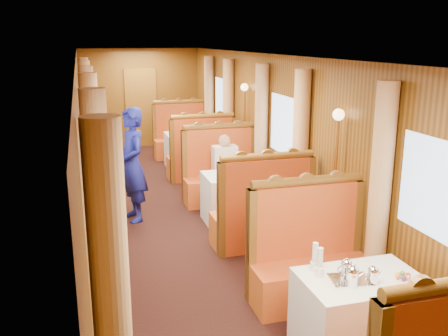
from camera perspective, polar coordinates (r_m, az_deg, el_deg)
name	(u,v)px	position (r m, az deg, el deg)	size (l,w,h in m)	color
floor	(191,226)	(7.59, -3.75, -6.59)	(3.00, 12.00, 0.01)	black
ceiling	(188,56)	(7.08, -4.09, 12.63)	(3.00, 12.00, 0.01)	silver
wall_far	(141,98)	(13.09, -9.50, 7.87)	(3.00, 2.50, 0.01)	brown
wall_left	(82,151)	(7.08, -15.87, 1.90)	(12.00, 2.50, 0.01)	brown
wall_right	(286,139)	(7.68, 7.11, 3.30)	(12.00, 2.50, 0.01)	brown
doorway_far	(141,108)	(13.09, -9.44, 6.77)	(0.80, 0.04, 2.00)	brown
table_near	(359,317)	(4.71, 15.22, -16.07)	(1.05, 0.72, 0.75)	white
banquette_near_aft	(309,263)	(5.47, 9.75, -10.65)	(1.30, 0.55, 1.34)	#AD2813
table_mid	(239,198)	(7.64, 1.71, -3.42)	(1.05, 0.72, 0.75)	white
banquette_mid_fwd	(262,217)	(6.72, 4.34, -5.59)	(1.30, 0.55, 1.34)	#AD2813
banquette_mid_aft	(221,178)	(8.56, -0.34, -1.10)	(1.30, 0.55, 1.34)	#AD2813
table_far	(190,150)	(10.92, -3.86, 2.06)	(1.05, 0.72, 0.75)	white
banquette_far_fwd	(201,158)	(9.94, -2.62, 1.11)	(1.30, 0.55, 1.34)	#AD2813
banquette_far_aft	(181,139)	(11.88, -4.90, 3.30)	(1.30, 0.55, 1.34)	#AD2813
tea_tray	(350,280)	(4.45, 14.25, -12.30)	(0.34, 0.26, 0.01)	silver
teapot_left	(352,279)	(4.34, 14.43, -12.13)	(0.18, 0.13, 0.14)	silver
teapot_right	(373,277)	(4.43, 16.64, -11.87)	(0.15, 0.11, 0.12)	silver
teapot_back	(346,270)	(4.49, 13.78, -11.24)	(0.15, 0.12, 0.13)	silver
fruit_plate	(403,278)	(4.59, 19.75, -11.71)	(0.20, 0.20, 0.05)	white
cup_inboard	(320,265)	(4.43, 10.88, -10.85)	(0.08, 0.08, 0.26)	white
cup_outboard	(315,260)	(4.52, 10.35, -10.27)	(0.08, 0.08, 0.26)	white
rose_vase_mid	(237,163)	(7.49, 1.48, 0.60)	(0.06, 0.06, 0.36)	silver
rose_vase_far	(191,125)	(10.79, -3.77, 4.89)	(0.06, 0.06, 0.36)	silver
window_left_near	(88,227)	(3.66, -15.31, -6.57)	(1.20, 0.90, 0.01)	#93ADD1
curtain_left_near_a	(112,318)	(3.07, -12.63, -16.38)	(0.22, 0.22, 2.35)	tan
curtain_left_near_b	(101,224)	(4.49, -13.92, -6.25)	(0.22, 0.22, 2.35)	tan
window_right_near	(444,193)	(4.70, 23.82, -2.60)	(1.20, 0.90, 0.01)	#93ADD1
curtain_right_near_b	(379,197)	(5.31, 17.34, -3.21)	(0.22, 0.22, 2.35)	tan
window_left_mid	(83,136)	(7.04, -15.86, 3.49)	(1.20, 0.90, 0.01)	#93ADD1
curtain_left_mid_a	(94,170)	(6.34, -14.67, -0.17)	(0.22, 0.22, 2.35)	tan
curtain_left_mid_b	(90,144)	(7.86, -15.01, 2.62)	(0.22, 0.22, 2.35)	tan
window_right_mid	(286,126)	(7.64, 7.06, 4.77)	(1.20, 0.90, 0.01)	#93ADD1
curtain_right_mid_a	(300,156)	(6.95, 8.68, 1.42)	(0.22, 0.22, 2.35)	tan
curtain_right_mid_b	(261,135)	(8.36, 4.26, 3.77)	(0.22, 0.22, 2.35)	tan
window_left_far	(81,105)	(10.50, -16.05, 6.98)	(1.20, 0.90, 0.01)	#93ADD1
curtain_left_far_a	(88,124)	(9.77, -15.29, 4.87)	(0.22, 0.22, 2.35)	tan
curtain_left_far_b	(86,113)	(11.31, -15.45, 6.13)	(0.22, 0.22, 2.35)	tan
window_right_far	(223,100)	(10.91, -0.14, 7.81)	(1.20, 0.90, 0.01)	#93ADD1
curtain_right_far_a	(228,118)	(10.18, 0.49, 5.75)	(0.22, 0.22, 2.35)	tan
curtain_right_far_b	(209,108)	(11.66, -1.69, 6.88)	(0.22, 0.22, 2.35)	tan
sconce_left_fore	(93,173)	(5.35, -14.72, -0.56)	(0.14, 0.14, 1.95)	#BF8C3F
sconce_right_fore	(336,156)	(6.07, 12.70, 1.34)	(0.14, 0.14, 1.95)	#BF8C3F
sconce_left_aft	(87,121)	(8.78, -15.39, 5.20)	(0.14, 0.14, 1.95)	#BF8C3F
sconce_right_aft	(244,114)	(9.23, 2.32, 6.15)	(0.14, 0.14, 1.95)	#BF8C3F
steward	(132,165)	(7.70, -10.42, 0.36)	(0.64, 0.42, 1.75)	navy
passenger	(225,163)	(8.24, 0.13, 0.58)	(0.40, 0.44, 0.76)	beige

